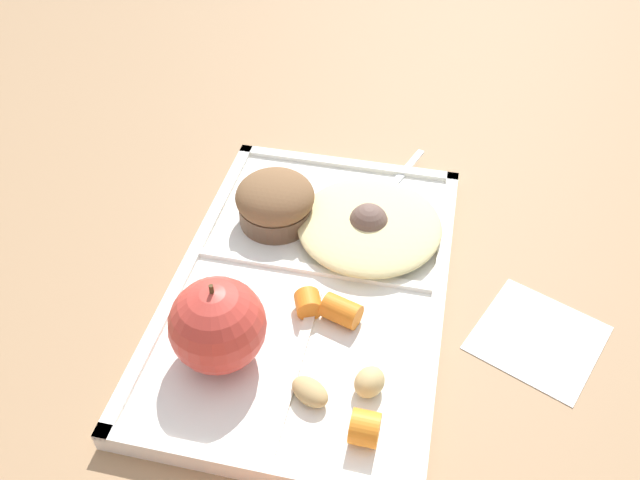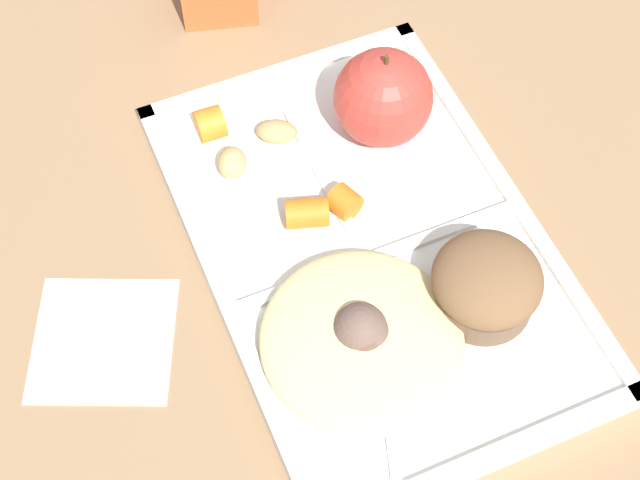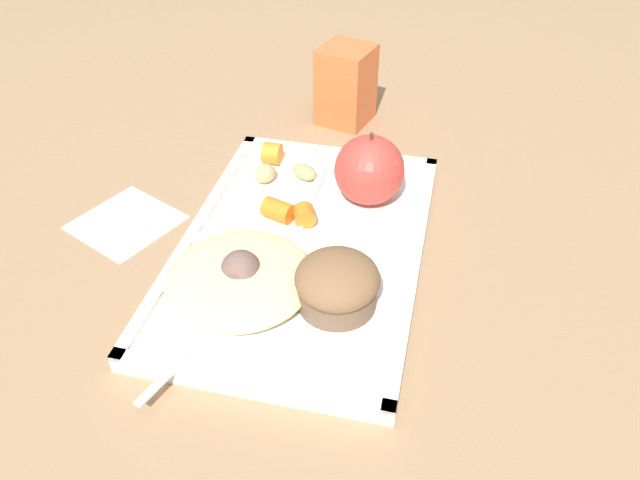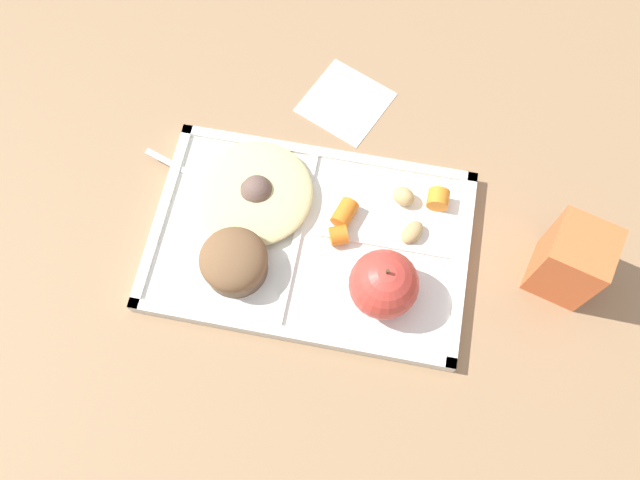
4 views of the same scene
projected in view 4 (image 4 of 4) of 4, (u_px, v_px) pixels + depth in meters
ground at (310, 243)px, 0.80m from camera, size 6.00×6.00×0.00m
lunch_tray at (310, 241)px, 0.79m from camera, size 0.38×0.25×0.02m
green_apple at (384, 284)px, 0.72m from camera, size 0.08×0.08×0.09m
bran_muffin at (234, 261)px, 0.74m from camera, size 0.08×0.08×0.05m
carrot_slice_tilted at (339, 235)px, 0.77m from camera, size 0.03×0.03×0.02m
carrot_slice_center at (438, 199)px, 0.79m from camera, size 0.03×0.02×0.03m
carrot_slice_edge at (345, 213)px, 0.78m from camera, size 0.03×0.04×0.02m
potato_chunk_small at (403, 196)px, 0.79m from camera, size 0.04×0.03×0.02m
potato_chunk_browned at (412, 232)px, 0.78m from camera, size 0.03×0.04×0.02m
egg_noodle_pile at (254, 192)px, 0.79m from camera, size 0.15×0.14×0.03m
meatball_center at (257, 191)px, 0.78m from camera, size 0.04×0.04×0.04m
meatball_back at (253, 191)px, 0.79m from camera, size 0.03×0.03×0.03m
meatball_front at (259, 195)px, 0.79m from camera, size 0.03×0.03×0.03m
meatball_side at (254, 193)px, 0.79m from camera, size 0.03×0.03×0.03m
plastic_fork at (208, 183)px, 0.81m from camera, size 0.16×0.07×0.00m
milk_carton at (571, 261)px, 0.73m from camera, size 0.08×0.08×0.11m
paper_napkin at (346, 102)px, 0.87m from camera, size 0.13×0.13×0.00m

